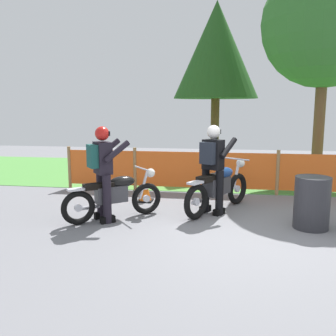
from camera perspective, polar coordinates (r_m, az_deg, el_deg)
ground at (r=6.18m, az=11.98°, el=-9.97°), size 24.00×24.00×0.02m
grass_verge at (r=11.37m, az=10.53°, el=-0.93°), size 24.00×5.15×0.01m
barrier_fence at (r=8.75m, az=11.12°, el=-0.50°), size 8.48×0.08×1.05m
tree_leftmost at (r=12.57m, az=7.49°, el=17.52°), size 2.76×2.76×5.36m
tree_near_left at (r=10.71m, az=23.18°, el=19.76°), size 3.20×3.20×5.69m
motorcycle_lead at (r=6.76m, az=-8.28°, el=-4.21°), size 1.56×1.27×0.91m
motorcycle_trailing at (r=7.26m, az=7.84°, el=-2.93°), size 1.21×1.82×0.99m
rider_lead at (r=6.59m, az=-10.07°, el=-0.07°), size 0.78×0.74×1.69m
rider_trailing at (r=6.99m, az=6.92°, el=0.55°), size 0.72×0.79×1.69m
traffic_cone at (r=7.98m, az=-3.55°, el=-3.34°), size 0.32×0.32×0.53m
spare_drum at (r=6.64m, az=21.34°, el=-5.01°), size 0.58×0.58×0.88m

